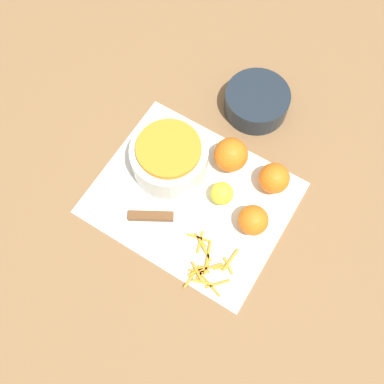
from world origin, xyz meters
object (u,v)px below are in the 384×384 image
bowl_speckled (169,157)px  orange_left (253,220)px  bowl_dark (257,102)px  orange_right (274,178)px  knife (161,217)px  lemon (222,193)px  orange_back (231,155)px

bowl_speckled → orange_left: bowl_speckled is taller
bowl_dark → orange_right: 0.21m
orange_right → bowl_dark: bearing=128.6°
bowl_speckled → knife: size_ratio=0.86×
knife → orange_right: bearing=19.3°
bowl_dark → orange_right: (0.13, -0.17, 0.01)m
bowl_speckled → lemon: size_ratio=3.34×
orange_left → lemon: orange_left is taller
knife → orange_right: orange_right is taller
orange_left → orange_right: orange_right is taller
orange_left → lemon: size_ratio=1.27×
bowl_dark → knife: (-0.04, -0.37, -0.02)m
orange_left → orange_back: size_ratio=0.85×
bowl_speckled → orange_right: bearing=19.8°
bowl_dark → orange_left: orange_left is taller
orange_right → orange_back: orange_back is taller
knife → orange_right: (0.17, 0.20, 0.03)m
lemon → orange_left: bearing=-13.3°
bowl_speckled → orange_back: bowl_speckled is taller
orange_left → knife: bearing=-153.5°
bowl_dark → lemon: (0.05, -0.26, 0.00)m
orange_back → lemon: orange_back is taller
bowl_dark → knife: bowl_dark is taller
bowl_speckled → lemon: (0.14, -0.01, -0.02)m
knife → orange_back: orange_back is taller
knife → lemon: bearing=21.0°
knife → lemon: size_ratio=3.89×
bowl_speckled → knife: bowl_speckled is taller
bowl_dark → lemon: bowl_dark is taller
orange_left → lemon: bearing=166.7°
bowl_speckled → orange_left: bearing=-7.3°
orange_left → orange_right: (-0.01, 0.11, 0.00)m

